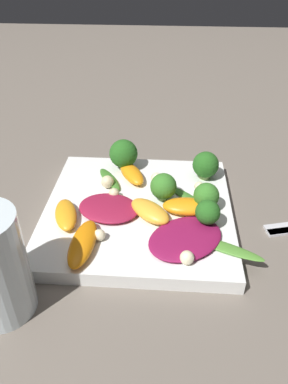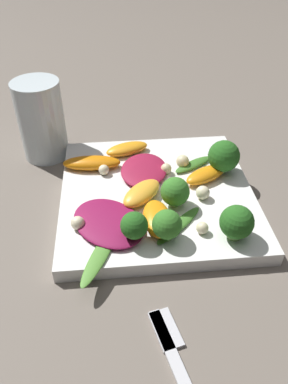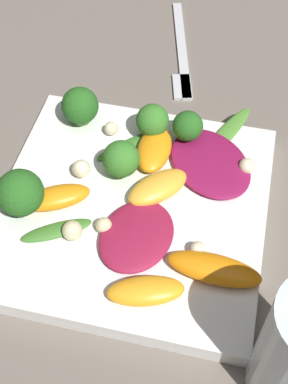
# 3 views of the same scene
# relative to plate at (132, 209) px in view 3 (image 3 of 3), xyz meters

# --- Properties ---
(ground_plane) EXTENTS (2.40, 2.40, 0.00)m
(ground_plane) POSITION_rel_plate_xyz_m (0.00, 0.00, -0.01)
(ground_plane) COLOR #6B6056
(plate) EXTENTS (0.24, 0.24, 0.02)m
(plate) POSITION_rel_plate_xyz_m (0.00, 0.00, 0.00)
(plate) COLOR white
(plate) RESTS_ON ground_plane
(fork) EXTENTS (0.06, 0.19, 0.01)m
(fork) POSITION_rel_plate_xyz_m (0.00, 0.24, -0.01)
(fork) COLOR silver
(fork) RESTS_ON ground_plane
(radicchio_leaf_0) EXTENTS (0.08, 0.09, 0.01)m
(radicchio_leaf_0) POSITION_rel_plate_xyz_m (0.01, -0.04, 0.01)
(radicchio_leaf_0) COLOR maroon
(radicchio_leaf_0) RESTS_ON plate
(radicchio_leaf_1) EXTENTS (0.11, 0.12, 0.01)m
(radicchio_leaf_1) POSITION_rel_plate_xyz_m (0.06, 0.06, 0.01)
(radicchio_leaf_1) COLOR maroon
(radicchio_leaf_1) RESTS_ON plate
(orange_segment_0) EXTENTS (0.03, 0.06, 0.02)m
(orange_segment_0) POSITION_rel_plate_xyz_m (0.01, 0.06, 0.02)
(orange_segment_0) COLOR orange
(orange_segment_0) RESTS_ON plate
(orange_segment_1) EXTENTS (0.06, 0.07, 0.02)m
(orange_segment_1) POSITION_rel_plate_xyz_m (0.02, 0.02, 0.02)
(orange_segment_1) COLOR #FCAD33
(orange_segment_1) RESTS_ON plate
(orange_segment_2) EXTENTS (0.07, 0.05, 0.02)m
(orange_segment_2) POSITION_rel_plate_xyz_m (-0.07, -0.01, 0.02)
(orange_segment_2) COLOR orange
(orange_segment_2) RESTS_ON plate
(orange_segment_3) EXTENTS (0.07, 0.04, 0.02)m
(orange_segment_3) POSITION_rel_plate_xyz_m (0.03, -0.09, 0.02)
(orange_segment_3) COLOR orange
(orange_segment_3) RESTS_ON plate
(orange_segment_4) EXTENTS (0.08, 0.03, 0.02)m
(orange_segment_4) POSITION_rel_plate_xyz_m (0.08, -0.06, 0.02)
(orange_segment_4) COLOR orange
(orange_segment_4) RESTS_ON plate
(broccoli_floret_0) EXTENTS (0.04, 0.04, 0.04)m
(broccoli_floret_0) POSITION_rel_plate_xyz_m (-0.08, 0.09, 0.03)
(broccoli_floret_0) COLOR #7A9E51
(broccoli_floret_0) RESTS_ON plate
(broccoli_floret_1) EXTENTS (0.03, 0.03, 0.04)m
(broccoli_floret_1) POSITION_rel_plate_xyz_m (0.04, 0.09, 0.03)
(broccoli_floret_1) COLOR #84AD5B
(broccoli_floret_1) RESTS_ON plate
(broccoli_floret_2) EXTENTS (0.04, 0.04, 0.05)m
(broccoli_floret_2) POSITION_rel_plate_xyz_m (-0.09, -0.03, 0.03)
(broccoli_floret_2) COLOR #84AD5B
(broccoli_floret_2) RESTS_ON plate
(broccoli_floret_3) EXTENTS (0.03, 0.03, 0.04)m
(broccoli_floret_3) POSITION_rel_plate_xyz_m (-0.00, 0.09, 0.03)
(broccoli_floret_3) COLOR #84AD5B
(broccoli_floret_3) RESTS_ON plate
(broccoli_floret_4) EXTENTS (0.04, 0.04, 0.04)m
(broccoli_floret_4) POSITION_rel_plate_xyz_m (-0.02, 0.03, 0.03)
(broccoli_floret_4) COLOR #84AD5B
(broccoli_floret_4) RESTS_ON plate
(arugula_sprig_0) EXTENTS (0.06, 0.05, 0.01)m
(arugula_sprig_0) POSITION_rel_plate_xyz_m (-0.06, -0.05, 0.01)
(arugula_sprig_0) COLOR #3D7528
(arugula_sprig_0) RESTS_ON plate
(arugula_sprig_1) EXTENTS (0.07, 0.07, 0.00)m
(arugula_sprig_1) POSITION_rel_plate_xyz_m (-0.02, 0.07, 0.01)
(arugula_sprig_1) COLOR #3D7528
(arugula_sprig_1) RESTS_ON plate
(arugula_sprig_2) EXTENTS (0.05, 0.09, 0.00)m
(arugula_sprig_2) POSITION_rel_plate_xyz_m (0.07, 0.10, 0.01)
(arugula_sprig_2) COLOR #518E33
(arugula_sprig_2) RESTS_ON plate
(macadamia_nut_0) EXTENTS (0.02, 0.02, 0.02)m
(macadamia_nut_0) POSITION_rel_plate_xyz_m (-0.04, -0.05, 0.02)
(macadamia_nut_0) COLOR beige
(macadamia_nut_0) RESTS_ON plate
(macadamia_nut_1) EXTENTS (0.01, 0.01, 0.01)m
(macadamia_nut_1) POSITION_rel_plate_xyz_m (0.07, -0.04, 0.02)
(macadamia_nut_1) COLOR beige
(macadamia_nut_1) RESTS_ON plate
(macadamia_nut_2) EXTENTS (0.02, 0.02, 0.02)m
(macadamia_nut_2) POSITION_rel_plate_xyz_m (-0.05, 0.02, 0.02)
(macadamia_nut_2) COLOR beige
(macadamia_nut_2) RESTS_ON plate
(macadamia_nut_3) EXTENTS (0.02, 0.02, 0.02)m
(macadamia_nut_3) POSITION_rel_plate_xyz_m (0.10, 0.06, 0.02)
(macadamia_nut_3) COLOR beige
(macadamia_nut_3) RESTS_ON plate
(macadamia_nut_4) EXTENTS (0.01, 0.01, 0.01)m
(macadamia_nut_4) POSITION_rel_plate_xyz_m (-0.02, -0.03, 0.02)
(macadamia_nut_4) COLOR beige
(macadamia_nut_4) RESTS_ON plate
(macadamia_nut_5) EXTENTS (0.01, 0.01, 0.01)m
(macadamia_nut_5) POSITION_rel_plate_xyz_m (-0.04, 0.08, 0.02)
(macadamia_nut_5) COLOR beige
(macadamia_nut_5) RESTS_ON plate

